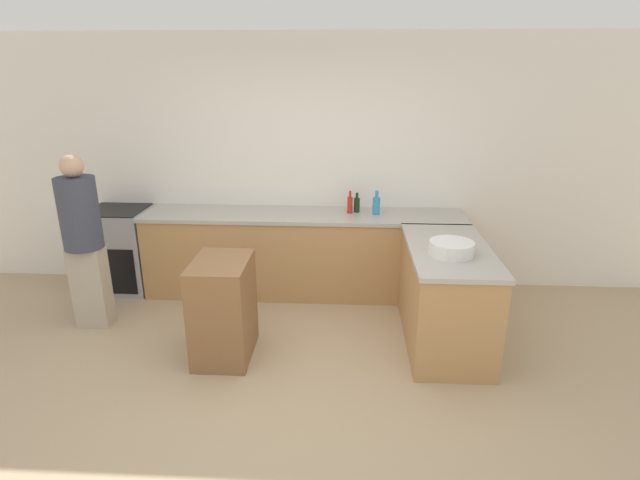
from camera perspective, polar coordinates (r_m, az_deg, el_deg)
The scene contains 11 objects.
ground_plane at distance 3.93m, azimuth -4.39°, elevation -17.49°, with size 14.00×14.00×0.00m, color tan.
wall_back at distance 5.47m, azimuth -1.70°, elevation 8.62°, with size 8.00×0.06×2.70m.
counter_back at distance 5.38m, azimuth -1.91°, elevation -1.51°, with size 3.37×0.65×0.90m.
counter_peninsula at distance 4.55m, azimuth 14.14°, elevation -6.12°, with size 0.69×1.37×0.90m.
range_oven at distance 5.91m, azimuth -21.74°, elevation -1.00°, with size 0.64×0.62×0.91m.
island_table at distance 4.29m, azimuth -10.99°, elevation -7.76°, with size 0.45×0.64×0.86m.
mixing_bowl at distance 4.19m, azimuth 14.80°, elevation -0.92°, with size 0.36×0.36×0.11m.
hot_sauce_bottle at distance 5.24m, azimuth 3.44°, elevation 4.09°, with size 0.06×0.06×0.24m.
dish_soap_bottle at distance 5.21m, azimuth 6.46°, elevation 3.99°, with size 0.08×0.08×0.25m.
wine_bottle_dark at distance 5.29m, azimuth 4.23°, elevation 4.08°, with size 0.06×0.06×0.21m.
person_by_range at distance 5.01m, azimuth -25.44°, elevation 0.28°, with size 0.34×0.34×1.64m.
Camera 1 is at (0.47, -3.13, 2.34)m, focal length 28.00 mm.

